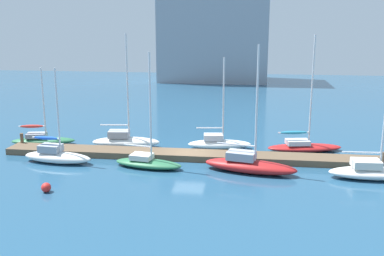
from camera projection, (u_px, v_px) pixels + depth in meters
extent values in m
plane|color=navy|center=(189.00, 158.00, 35.58)|extent=(120.00, 120.00, 0.00)
cube|color=brown|center=(189.00, 155.00, 35.52)|extent=(29.79, 2.15, 0.51)
cylinder|color=brown|center=(22.00, 141.00, 38.18)|extent=(0.28, 0.28, 1.33)
cylinder|color=brown|center=(383.00, 161.00, 32.68)|extent=(0.28, 0.28, 1.33)
ellipsoid|color=#2D7047|center=(43.00, 141.00, 39.54)|extent=(5.71, 2.63, 0.63)
cube|color=#9EA3AD|center=(36.00, 135.00, 39.38)|extent=(1.84, 1.42, 0.41)
cylinder|color=silver|center=(44.00, 103.00, 38.77)|extent=(0.13, 0.13, 6.15)
cylinder|color=silver|center=(32.00, 126.00, 39.17)|extent=(2.29, 0.55, 0.11)
ellipsoid|color=#B72D28|center=(32.00, 126.00, 39.17)|extent=(2.11, 0.76, 0.28)
ellipsoid|color=white|center=(58.00, 157.00, 34.38)|extent=(5.61, 2.18, 0.85)
cube|color=#9EA3AD|center=(51.00, 148.00, 34.34)|extent=(1.75, 1.31, 0.55)
cylinder|color=silver|center=(58.00, 111.00, 33.47)|extent=(0.13, 0.13, 6.44)
cylinder|color=silver|center=(46.00, 138.00, 34.23)|extent=(2.30, 0.34, 0.11)
ellipsoid|color=blue|center=(46.00, 138.00, 34.23)|extent=(2.10, 0.57, 0.28)
ellipsoid|color=white|center=(126.00, 142.00, 38.59)|extent=(5.98, 2.43, 0.90)
cube|color=#9EA3AD|center=(119.00, 134.00, 38.43)|extent=(1.87, 1.43, 0.58)
cylinder|color=silver|center=(127.00, 87.00, 37.47)|extent=(0.13, 0.13, 8.77)
cylinder|color=silver|center=(115.00, 125.00, 38.25)|extent=(2.44, 0.38, 0.11)
ellipsoid|color=#2D7047|center=(148.00, 164.00, 33.26)|extent=(5.39, 2.56, 0.61)
cube|color=silver|center=(142.00, 157.00, 33.29)|extent=(1.73, 1.45, 0.39)
cylinder|color=silver|center=(150.00, 107.00, 32.20)|extent=(0.13, 0.13, 7.91)
cylinder|color=silver|center=(138.00, 146.00, 33.19)|extent=(2.16, 0.46, 0.10)
ellipsoid|color=white|center=(220.00, 144.00, 38.18)|extent=(5.53, 2.19, 0.77)
cube|color=silver|center=(213.00, 137.00, 38.04)|extent=(1.73, 1.28, 0.50)
cylinder|color=silver|center=(224.00, 99.00, 37.28)|extent=(0.13, 0.13, 6.98)
cylinder|color=silver|center=(210.00, 128.00, 37.86)|extent=(2.26, 0.37, 0.11)
ellipsoid|color=#B21E1E|center=(250.00, 166.00, 32.16)|extent=(6.94, 3.21, 0.90)
cube|color=#9EA3AD|center=(241.00, 155.00, 32.20)|extent=(2.24, 1.70, 0.59)
cylinder|color=silver|center=(257.00, 104.00, 31.00)|extent=(0.14, 0.14, 8.19)
cylinder|color=silver|center=(236.00, 144.00, 32.15)|extent=(2.78, 0.69, 0.11)
ellipsoid|color=#B21E1E|center=(305.00, 148.00, 37.49)|extent=(6.47, 2.96, 0.59)
cube|color=silver|center=(298.00, 142.00, 37.35)|extent=(2.08, 1.61, 0.39)
cylinder|color=silver|center=(312.00, 91.00, 36.40)|extent=(0.14, 0.14, 9.01)
cylinder|color=silver|center=(294.00, 133.00, 37.14)|extent=(2.59, 0.59, 0.11)
ellipsoid|color=teal|center=(294.00, 133.00, 37.14)|extent=(2.38, 0.79, 0.28)
ellipsoid|color=white|center=(375.00, 173.00, 30.87)|extent=(6.31, 2.24, 0.81)
cube|color=silver|center=(366.00, 164.00, 30.77)|extent=(1.93, 1.46, 0.52)
cylinder|color=silver|center=(362.00, 152.00, 30.62)|extent=(2.62, 0.23, 0.11)
sphere|color=red|center=(46.00, 188.00, 28.45)|extent=(0.62, 0.62, 0.62)
cube|color=#9399A3|center=(214.00, 21.00, 80.50)|extent=(19.16, 11.31, 21.19)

